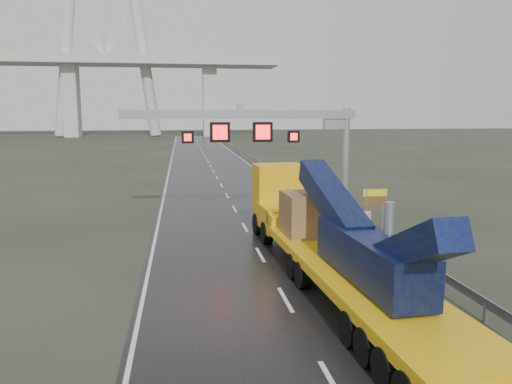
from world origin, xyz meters
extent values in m
plane|color=#282E20|center=(0.00, 0.00, 0.00)|extent=(400.00, 400.00, 0.00)
cube|color=black|center=(0.00, 40.00, 0.01)|extent=(11.00, 200.00, 0.02)
cube|color=silver|center=(6.90, 18.00, 0.15)|extent=(1.20, 1.20, 0.30)
cylinder|color=#95969D|center=(6.90, 18.00, 3.60)|extent=(0.48, 0.48, 7.20)
cube|color=#95969D|center=(0.00, 18.00, 6.80)|extent=(14.80, 0.55, 0.55)
cube|color=#95969D|center=(6.10, 18.00, 6.30)|extent=(1.40, 0.35, 0.90)
cube|color=#95969D|center=(0.00, 18.00, 7.25)|extent=(0.35, 0.35, 0.35)
cube|color=black|center=(-1.30, 17.95, 5.70)|extent=(1.25, 0.25, 1.25)
cube|color=#FF0C0C|center=(-1.30, 17.81, 5.70)|extent=(0.90, 0.02, 0.90)
cube|color=black|center=(1.40, 17.95, 5.70)|extent=(1.25, 0.25, 1.25)
cube|color=#FF0C0C|center=(1.40, 17.81, 5.70)|extent=(0.90, 0.02, 0.90)
cube|color=black|center=(-3.30, 17.95, 5.40)|extent=(0.75, 0.25, 0.75)
cube|color=#FF0C0C|center=(-3.30, 17.81, 5.40)|extent=(0.54, 0.02, 0.54)
cube|color=black|center=(3.40, 17.95, 5.40)|extent=(0.75, 0.25, 0.75)
cube|color=#FF0C0C|center=(3.40, 17.81, 5.40)|extent=(0.54, 0.02, 0.54)
cube|color=silver|center=(-35.00, 140.00, 10.50)|extent=(4.00, 6.00, 21.00)
cube|color=silver|center=(5.00, 140.00, 10.50)|extent=(4.00, 6.00, 21.00)
cube|color=#F6A60D|center=(2.37, 3.06, 1.13)|extent=(3.75, 15.17, 0.38)
cube|color=#F6A60D|center=(1.98, 11.00, 1.56)|extent=(2.85, 1.43, 0.54)
cube|color=#F6A60D|center=(1.89, 12.72, 1.29)|extent=(2.95, 3.36, 1.29)
cube|color=#F6A60D|center=(1.80, 14.65, 2.58)|extent=(2.79, 2.28, 2.79)
cube|color=black|center=(1.74, 15.75, 2.90)|extent=(2.47, 0.18, 1.29)
cube|color=#0D0E3E|center=(2.43, 1.99, 2.15)|extent=(1.82, 6.51, 1.50)
cube|color=#0D0E3E|center=(2.24, 5.74, 3.44)|extent=(1.37, 5.97, 2.75)
cube|color=#0D0E3E|center=(2.56, -0.69, 3.12)|extent=(1.18, 4.30, 2.60)
cylinder|color=#95969D|center=(3.07, 2.02, 3.12)|extent=(0.34, 0.34, 1.72)
cube|color=#8F6440|center=(2.10, 8.64, 2.28)|extent=(2.48, 2.48, 1.93)
cylinder|color=black|center=(2.61, -1.77, 0.54)|extent=(3.17, 1.23, 1.07)
cylinder|color=black|center=(2.24, 5.74, 0.54)|extent=(3.17, 1.23, 1.07)
cylinder|color=black|center=(1.81, 14.44, 0.59)|extent=(2.96, 1.32, 1.18)
cylinder|color=#95969D|center=(7.07, 14.45, 1.24)|extent=(0.08, 0.08, 2.48)
cylinder|color=#95969D|center=(8.10, 14.45, 1.24)|extent=(0.08, 0.08, 2.48)
cube|color=yellow|center=(7.59, 14.45, 2.22)|extent=(1.45, 0.10, 0.41)
cube|color=brown|center=(7.59, 14.45, 1.71)|extent=(1.45, 0.10, 0.47)
cube|color=red|center=(6.81, 14.00, 0.60)|extent=(0.78, 0.56, 1.19)
camera|label=1|loc=(-3.68, -13.32, 6.86)|focal=35.00mm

